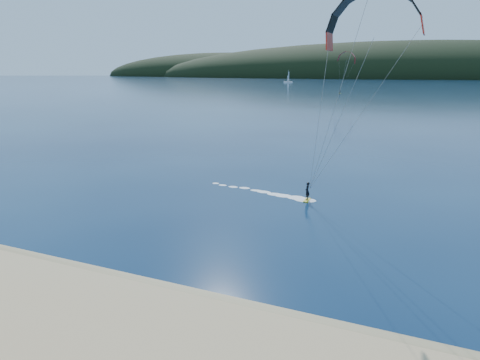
% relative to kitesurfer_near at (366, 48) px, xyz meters
% --- Properties ---
extents(ground, '(1800.00, 1800.00, 0.00)m').
position_rel_kitesurfer_near_xyz_m(ground, '(-7.97, -19.00, -12.53)').
color(ground, '#071A38').
rests_on(ground, ground).
extents(wet_sand, '(220.00, 2.50, 0.10)m').
position_rel_kitesurfer_near_xyz_m(wet_sand, '(-7.97, -14.50, -12.48)').
color(wet_sand, olive).
rests_on(wet_sand, ground).
extents(headland, '(1200.00, 310.00, 140.00)m').
position_rel_kitesurfer_near_xyz_m(headland, '(-7.34, 726.28, -12.53)').
color(headland, black).
rests_on(headland, ground).
extents(kitesurfer_near, '(19.37, 8.06, 15.35)m').
position_rel_kitesurfer_near_xyz_m(kitesurfer_near, '(0.00, 0.00, 0.00)').
color(kitesurfer_near, gold).
rests_on(kitesurfer_near, ground).
extents(kitesurfer_far, '(9.05, 7.61, 18.45)m').
position_rel_kitesurfer_near_xyz_m(kitesurfer_far, '(-36.64, 187.07, 2.88)').
color(kitesurfer_far, gold).
rests_on(kitesurfer_far, ground).
extents(sailboat, '(8.26, 5.35, 11.82)m').
position_rel_kitesurfer_near_xyz_m(sailboat, '(-125.17, 373.28, -11.66)').
color(sailboat, white).
rests_on(sailboat, ground).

